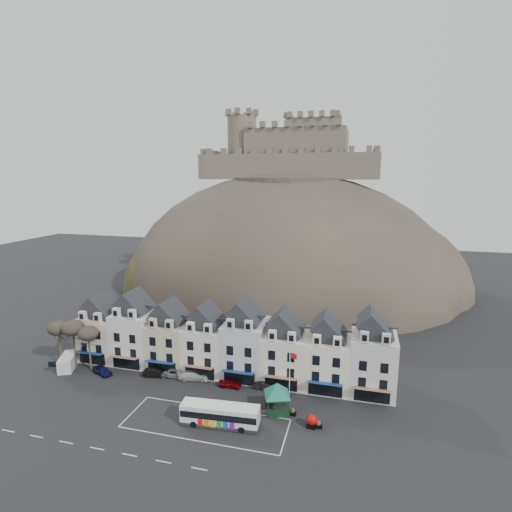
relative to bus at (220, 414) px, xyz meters
The scene contains 21 objects.
ground 4.57m from the bus, 161.46° to the right, with size 300.00×300.00×0.00m, color black.
coach_bay_markings 2.62m from the bus, behind, with size 22.00×7.50×0.01m, color silver.
townhouse_terrace 15.56m from the bus, 104.91° to the left, with size 54.40×9.35×11.80m.
castle_hill 67.67m from the bus, 92.36° to the left, with size 100.00×76.00×68.00m.
castle 84.03m from the bus, 92.71° to the left, with size 50.20×22.20×22.00m.
tree_left_far 34.68m from the bus, 164.52° to the left, with size 3.61×3.61×8.24m.
tree_left_mid 31.89m from the bus, 163.06° to the left, with size 3.78×3.78×8.64m.
tree_left_near 28.96m from the bus, 161.31° to the left, with size 3.43×3.43×7.84m.
bus is the anchor object (origin of this frame).
bus_shelter 8.58m from the bus, 36.60° to the left, with size 6.64×6.64×4.46m.
red_buoy 12.26m from the bus, 12.95° to the left, with size 1.44×1.44×1.78m.
flagpole 11.39m from the bus, 41.93° to the left, with size 1.13×0.54×8.39m.
white_van 32.30m from the bus, 164.69° to the left, with size 4.13×5.56×2.33m.
planter_west 13.14m from the bus, 12.33° to the left, with size 1.09×0.75×1.07m.
planter_east 10.21m from the bus, 27.95° to the left, with size 1.12×0.77×1.10m.
car_navy 25.40m from the bus, 161.28° to the left, with size 1.60×3.97×1.35m, color #0D0F42.
car_black 17.83m from the bus, 146.44° to the left, with size 1.54×4.40×1.45m, color black.
car_silver 15.91m from the bus, 137.91° to the left, with size 2.19×4.68×1.32m, color gray.
car_white 13.55m from the bus, 128.62° to the left, with size 2.05×5.05×1.47m, color silver.
car_maroon 9.93m from the bus, 100.95° to the left, with size 1.47×3.65×1.24m, color #63050D.
car_charcoal 11.29m from the bus, 71.26° to the left, with size 1.32×3.78×1.25m, color black.
Camera 1 is at (21.04, -43.93, 32.87)m, focal length 28.00 mm.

